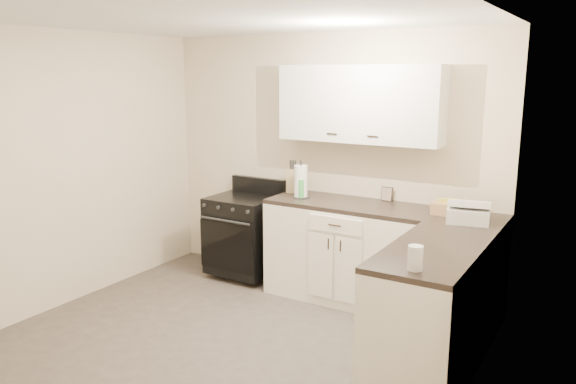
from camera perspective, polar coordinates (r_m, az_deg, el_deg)
The scene contains 20 objects.
floor at distance 4.55m, azimuth -7.35°, elevation -15.81°, with size 3.60×3.60×0.00m, color #473F38.
ceiling at distance 4.05m, azimuth -8.33°, elevation 17.32°, with size 3.60×3.60×0.00m, color white.
wall_back at distance 5.61m, azimuth 3.79°, elevation 3.08°, with size 3.60×3.60×0.00m, color beige.
wall_right at distance 3.33m, azimuth 17.17°, elevation -3.62°, with size 3.60×3.60×0.00m, color beige.
wall_left at distance 5.42m, azimuth -22.81°, elevation 1.85°, with size 3.60×3.60×0.00m, color beige.
base_cabinets_back at distance 5.35m, azimuth 6.25°, elevation -6.22°, with size 1.55×0.60×0.90m, color white.
base_cabinets_right at distance 4.43m, azimuth 15.47°, elevation -10.52°, with size 0.60×1.90×0.90m, color white.
countertop_back at distance 5.23m, azimuth 6.37°, elevation -1.32°, with size 1.55×0.60×0.04m, color black.
countertop_right at distance 4.28m, azimuth 15.82°, elevation -4.69°, with size 0.60×1.90×0.04m, color black.
upper_cabinets at distance 5.23m, azimuth 7.30°, elevation 8.87°, with size 1.55×0.30×0.70m, color silver.
stove at distance 5.92m, azimuth -4.58°, elevation -4.31°, with size 0.66×0.56×0.80m, color black.
knife_block at distance 5.62m, azimuth 0.50°, elevation 1.14°, with size 0.11×0.10×0.24m, color tan.
paper_towel at distance 5.39m, azimuth 1.31°, elevation 1.07°, with size 0.13×0.13×0.31m, color white.
soap_bottle at distance 5.36m, azimuth 1.33°, elevation 0.32°, with size 0.06×0.06×0.18m, color green.
picture_frame at distance 5.34m, azimuth 10.01°, elevation -0.20°, with size 0.11×0.01×0.13m, color black.
wicker_basket at distance 4.95m, azimuth 16.30°, elevation -1.64°, with size 0.31×0.21×0.10m, color #AE7F52.
countertop_grill at distance 4.75m, azimuth 17.86°, elevation -2.20°, with size 0.32×0.30×0.12m, color white.
glass_jar at distance 3.51m, azimuth 12.81°, elevation -6.55°, with size 0.09×0.09×0.15m, color silver.
oven_mitt_near at distance 3.99m, azimuth 8.35°, elevation -13.05°, with size 0.02×0.13×0.23m, color black.
oven_mitt_far at distance 4.35m, azimuth 10.76°, elevation -9.76°, with size 0.02×0.17×0.30m, color black.
Camera 1 is at (2.54, -3.13, 2.11)m, focal length 35.00 mm.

